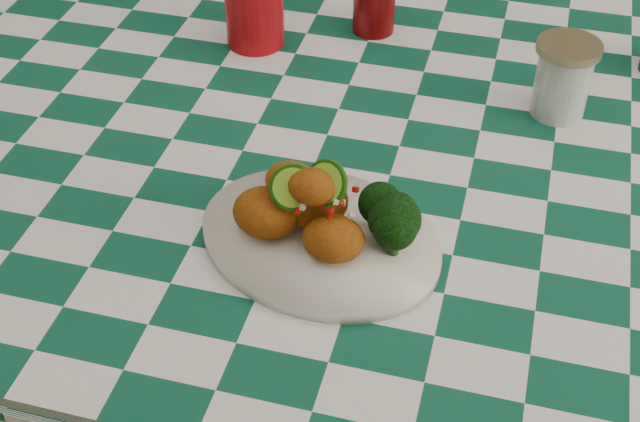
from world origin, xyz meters
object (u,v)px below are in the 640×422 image
(plate, at_px, (320,240))
(fried_chicken_pile, at_px, (315,202))
(mason_jar, at_px, (563,79))
(dining_table, at_px, (386,335))
(wooden_chair_left, at_px, (288,61))
(wooden_chair_right, at_px, (630,76))

(plate, distance_m, fried_chicken_pile, 0.06)
(plate, relative_size, mason_jar, 2.67)
(dining_table, relative_size, wooden_chair_left, 1.85)
(dining_table, xyz_separation_m, wooden_chair_left, (-0.37, 0.69, 0.06))
(fried_chicken_pile, relative_size, wooden_chair_left, 0.17)
(mason_jar, bearing_deg, wooden_chair_left, 136.10)
(mason_jar, relative_size, wooden_chair_right, 0.12)
(wooden_chair_right, bearing_deg, mason_jar, -95.09)
(mason_jar, bearing_deg, dining_table, -145.71)
(dining_table, distance_m, wooden_chair_left, 0.79)
(mason_jar, height_order, wooden_chair_right, wooden_chair_right)
(dining_table, height_order, wooden_chair_right, wooden_chair_right)
(mason_jar, height_order, wooden_chair_left, mason_jar)
(dining_table, bearing_deg, fried_chicken_pile, -105.61)
(fried_chicken_pile, relative_size, wooden_chair_right, 0.16)
(mason_jar, bearing_deg, fried_chicken_pile, -126.43)
(plate, relative_size, wooden_chair_left, 0.34)
(fried_chicken_pile, distance_m, wooden_chair_right, 1.14)
(dining_table, height_order, fried_chicken_pile, fried_chicken_pile)
(dining_table, relative_size, wooden_chair_right, 1.71)
(plate, height_order, wooden_chair_left, wooden_chair_left)
(wooden_chair_left, bearing_deg, fried_chicken_pile, -56.56)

